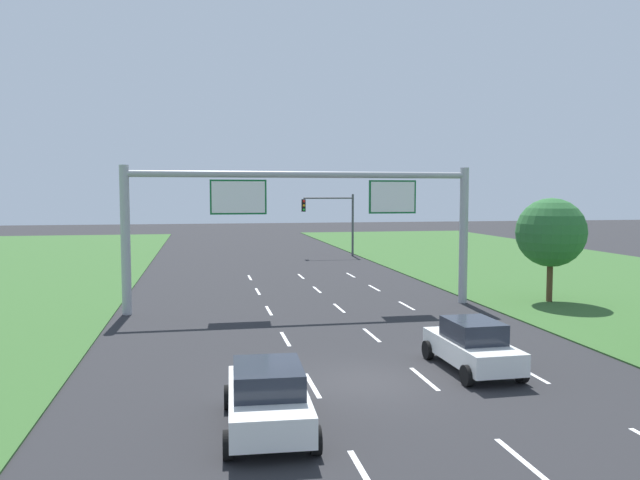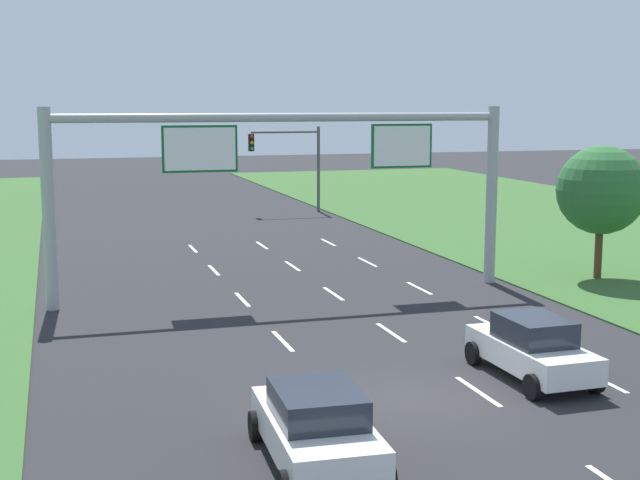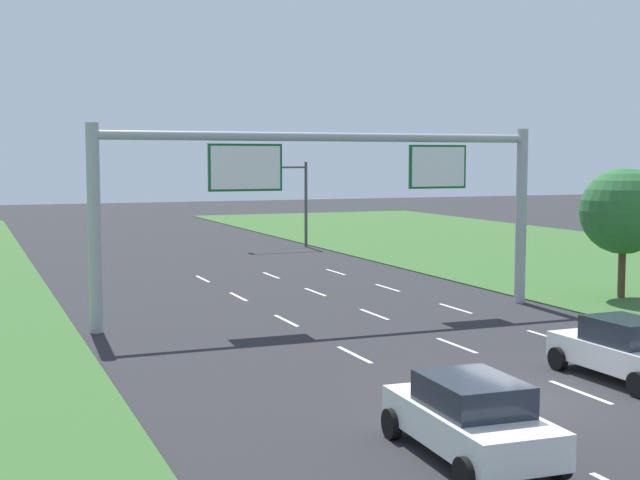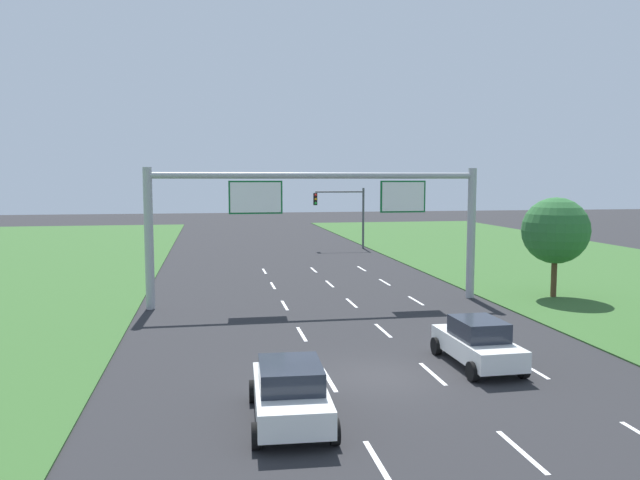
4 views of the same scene
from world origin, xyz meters
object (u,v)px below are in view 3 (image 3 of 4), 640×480
object	(u,v)px
sign_gantry	(331,185)
roadside_tree_mid	(624,211)
car_lead_silver	(470,417)
car_near_red	(623,349)
traffic_light_mast	(278,189)

from	to	relation	value
sign_gantry	roadside_tree_mid	world-z (taller)	sign_gantry
car_lead_silver	car_near_red	bearing A→B (deg)	31.25
sign_gantry	car_lead_silver	bearing A→B (deg)	-102.73
traffic_light_mast	car_lead_silver	bearing A→B (deg)	-104.04
sign_gantry	car_near_red	bearing A→B (deg)	-73.43
roadside_tree_mid	car_near_red	bearing A→B (deg)	-130.37
car_near_red	car_lead_silver	xyz separation A→B (m)	(-6.99, -3.82, -0.00)
car_near_red	traffic_light_mast	world-z (taller)	traffic_light_mast
sign_gantry	traffic_light_mast	bearing A→B (deg)	75.14
sign_gantry	traffic_light_mast	size ratio (longest dim) A/B	3.08
car_near_red	roadside_tree_mid	size ratio (longest dim) A/B	0.77
car_near_red	sign_gantry	world-z (taller)	sign_gantry
car_lead_silver	roadside_tree_mid	world-z (taller)	roadside_tree_mid
roadside_tree_mid	traffic_light_mast	bearing A→B (deg)	103.96
car_near_red	car_lead_silver	size ratio (longest dim) A/B	0.97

